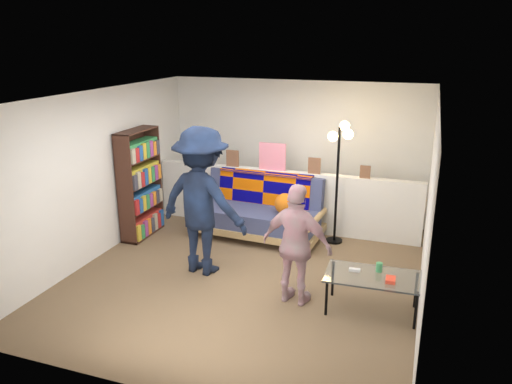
% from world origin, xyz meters
% --- Properties ---
extents(ground, '(5.00, 5.00, 0.00)m').
position_xyz_m(ground, '(0.00, 0.00, 0.00)').
color(ground, brown).
rests_on(ground, ground).
extents(room_shell, '(4.60, 5.05, 2.45)m').
position_xyz_m(room_shell, '(0.00, 0.47, 1.67)').
color(room_shell, silver).
rests_on(room_shell, ground).
extents(half_wall_ledge, '(4.45, 0.15, 1.00)m').
position_xyz_m(half_wall_ledge, '(0.00, 1.80, 0.50)').
color(half_wall_ledge, silver).
rests_on(half_wall_ledge, ground).
extents(ledge_decor, '(2.97, 0.02, 0.45)m').
position_xyz_m(ledge_decor, '(-0.23, 1.78, 1.18)').
color(ledge_decor, brown).
rests_on(ledge_decor, half_wall_ledge).
extents(futon_sofa, '(2.11, 1.10, 0.88)m').
position_xyz_m(futon_sofa, '(-0.27, 1.37, 0.41)').
color(futon_sofa, '#AA8653').
rests_on(futon_sofa, ground).
extents(bookshelf, '(0.29, 0.86, 1.73)m').
position_xyz_m(bookshelf, '(-2.08, 0.77, 0.81)').
color(bookshelf, '#331911').
rests_on(bookshelf, ground).
extents(coffee_table, '(1.12, 0.64, 0.57)m').
position_xyz_m(coffee_table, '(1.73, -0.42, 0.43)').
color(coffee_table, black).
rests_on(coffee_table, ground).
extents(floor_lamp, '(0.40, 0.35, 1.90)m').
position_xyz_m(floor_lamp, '(0.94, 1.53, 1.34)').
color(floor_lamp, black).
rests_on(floor_lamp, ground).
extents(person_left, '(1.40, 0.95, 2.00)m').
position_xyz_m(person_left, '(-0.59, -0.08, 1.00)').
color(person_left, black).
rests_on(person_left, ground).
extents(person_right, '(0.92, 0.50, 1.49)m').
position_xyz_m(person_right, '(0.83, -0.50, 0.74)').
color(person_right, pink).
rests_on(person_right, ground).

